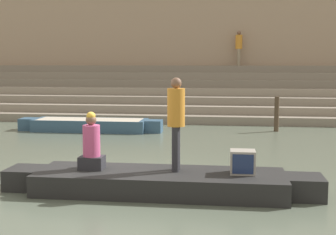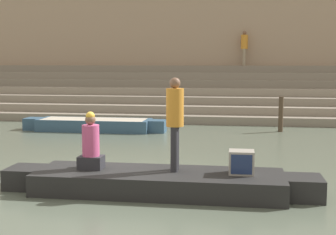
{
  "view_description": "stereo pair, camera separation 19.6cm",
  "coord_description": "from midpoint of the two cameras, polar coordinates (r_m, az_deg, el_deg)",
  "views": [
    {
      "loc": [
        2.69,
        -9.45,
        2.49
      ],
      "look_at": [
        1.42,
        0.37,
        1.31
      ],
      "focal_mm": 50.0,
      "sensor_mm": 36.0,
      "label": 1
    },
    {
      "loc": [
        2.89,
        -9.42,
        2.49
      ],
      "look_at": [
        1.42,
        0.37,
        1.31
      ],
      "focal_mm": 50.0,
      "sensor_mm": 36.0,
      "label": 2
    }
  ],
  "objects": [
    {
      "name": "person_rowing",
      "position": [
        9.23,
        -8.79,
        -3.41
      ],
      "size": [
        0.47,
        0.37,
        1.13
      ],
      "rotation": [
        0.0,
        0.0,
        0.06
      ],
      "color": "#28282D",
      "rests_on": "rowboat_main"
    },
    {
      "name": "person_standing",
      "position": [
        8.87,
        1.48,
        0.04
      ],
      "size": [
        0.34,
        0.34,
        1.79
      ],
      "rotation": [
        0.0,
        0.0,
        -0.19
      ],
      "color": "#28282D",
      "rests_on": "rowboat_main"
    },
    {
      "name": "ground_plane",
      "position": [
        10.15,
        -7.76,
        -7.47
      ],
      "size": [
        120.0,
        120.0,
        0.0
      ],
      "primitive_type": "plane",
      "color": "#566051"
    },
    {
      "name": "mooring_post",
      "position": [
        17.18,
        13.91,
        0.39
      ],
      "size": [
        0.17,
        0.17,
        1.26
      ],
      "primitive_type": "cylinder",
      "color": "#473828",
      "rests_on": "ground"
    },
    {
      "name": "tv_set",
      "position": [
        8.86,
        9.58,
        -5.41
      ],
      "size": [
        0.46,
        0.4,
        0.44
      ],
      "rotation": [
        0.0,
        0.0,
        -0.12
      ],
      "color": "#9E998E",
      "rests_on": "rowboat_main"
    },
    {
      "name": "person_on_steps",
      "position": [
        22.98,
        9.53,
        8.64
      ],
      "size": [
        0.33,
        0.33,
        1.66
      ],
      "rotation": [
        0.0,
        0.0,
        1.63
      ],
      "color": "gray",
      "rests_on": "ghat_steps"
    },
    {
      "name": "ghat_steps",
      "position": [
        21.8,
        1.16,
        2.42
      ],
      "size": [
        36.0,
        4.93,
        2.31
      ],
      "color": "gray",
      "rests_on": "ground"
    },
    {
      "name": "back_wall",
      "position": [
        24.08,
        1.9,
        8.35
      ],
      "size": [
        34.2,
        1.28,
        6.34
      ],
      "color": "tan",
      "rests_on": "ground"
    },
    {
      "name": "moored_boat_shore",
      "position": [
        17.15,
        -8.66,
        -0.85
      ],
      "size": [
        5.23,
        1.18,
        0.43
      ],
      "rotation": [
        0.0,
        0.0,
        0.07
      ],
      "color": "#33516B",
      "rests_on": "ground"
    },
    {
      "name": "rowboat_main",
      "position": [
        9.01,
        -0.52,
        -7.8
      ],
      "size": [
        6.06,
        1.5,
        0.41
      ],
      "rotation": [
        0.0,
        0.0,
        0.05
      ],
      "color": "black",
      "rests_on": "ground"
    }
  ]
}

